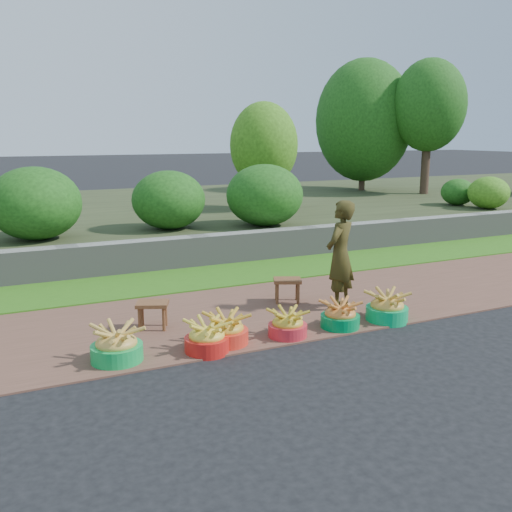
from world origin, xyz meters
name	(u,v)px	position (x,y,z in m)	size (l,w,h in m)	color
ground_plane	(321,340)	(0.00, 0.00, 0.00)	(120.00, 120.00, 0.00)	black
dirt_shoulder	(271,310)	(0.00, 1.25, 0.01)	(80.00, 2.50, 0.02)	brown
grass_verge	(217,276)	(0.00, 3.25, 0.02)	(80.00, 1.50, 0.04)	#316E17
retaining_wall	(199,251)	(0.00, 4.10, 0.28)	(80.00, 0.35, 0.55)	gray
earth_bank	(133,217)	(0.00, 9.00, 0.25)	(80.00, 10.00, 0.50)	#323B20
vegetation	(116,127)	(-0.54, 7.95, 2.45)	(33.39, 7.81, 4.14)	#3E2C20
basin_a	(117,346)	(-2.23, 0.35, 0.18)	(0.53, 0.53, 0.40)	#129E44
basin_b	(207,338)	(-1.30, 0.21, 0.16)	(0.48, 0.48, 0.36)	red
basin_c	(226,331)	(-1.03, 0.33, 0.17)	(0.50, 0.50, 0.37)	red
basin_d	(288,325)	(-0.30, 0.24, 0.15)	(0.45, 0.45, 0.34)	red
basin_e	(340,316)	(0.42, 0.25, 0.16)	(0.47, 0.47, 0.35)	#027E3E
basin_f	(387,308)	(1.10, 0.23, 0.17)	(0.52, 0.52, 0.39)	#099F56
stool_left	(152,307)	(-1.63, 1.16, 0.28)	(0.45, 0.41, 0.33)	brown
stool_right	(287,284)	(0.34, 1.44, 0.28)	(0.46, 0.42, 0.33)	brown
vendor_woman	(340,255)	(0.84, 0.91, 0.74)	(0.53, 0.35, 1.45)	black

